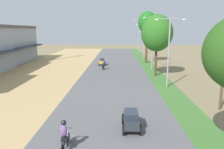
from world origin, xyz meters
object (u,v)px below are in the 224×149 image
at_px(streetlamp_far, 144,39).
at_px(car_hatchback_yellow, 102,61).
at_px(motorbike_ahead_second, 65,135).
at_px(median_tree_third, 147,23).
at_px(streetlamp_near, 169,48).
at_px(median_tree_second, 157,33).
at_px(streetlamp_farthest, 139,35).
at_px(streetlamp_mid, 153,39).
at_px(motorbike_ahead_third, 103,65).
at_px(car_sedan_charcoal, 131,119).

height_order(streetlamp_far, car_hatchback_yellow, streetlamp_far).
xyz_separation_m(car_hatchback_yellow, motorbike_ahead_second, (-0.01, -27.30, 0.11)).
height_order(median_tree_third, streetlamp_near, median_tree_third).
relative_size(median_tree_second, streetlamp_near, 1.10).
bearing_deg(streetlamp_farthest, car_hatchback_yellow, -113.81).
bearing_deg(streetlamp_near, streetlamp_mid, 90.00).
xyz_separation_m(streetlamp_farthest, motorbike_ahead_third, (-7.66, -22.53, -4.02)).
xyz_separation_m(streetlamp_farthest, car_sedan_charcoal, (-4.56, -43.18, -4.14)).
relative_size(streetlamp_mid, streetlamp_farthest, 0.96).
xyz_separation_m(car_sedan_charcoal, motorbike_ahead_second, (-3.55, -2.46, 0.11)).
distance_m(motorbike_ahead_second, motorbike_ahead_third, 23.12).
distance_m(streetlamp_far, car_sedan_charcoal, 33.44).
relative_size(median_tree_third, streetlamp_farthest, 1.11).
bearing_deg(streetlamp_farthest, motorbike_ahead_second, -100.07).
bearing_deg(motorbike_ahead_second, median_tree_second, 67.38).
distance_m(streetlamp_far, car_hatchback_yellow, 11.98).
xyz_separation_m(streetlamp_mid, car_hatchback_yellow, (-8.09, 3.74, -3.95)).
distance_m(median_tree_second, motorbike_ahead_third, 9.84).
bearing_deg(median_tree_third, streetlamp_far, 89.58).
distance_m(median_tree_second, streetlamp_far, 16.64).
bearing_deg(streetlamp_far, streetlamp_near, -90.00).
distance_m(car_sedan_charcoal, motorbike_ahead_third, 20.88).
distance_m(median_tree_third, streetlamp_far, 5.82).
height_order(car_hatchback_yellow, motorbike_ahead_second, motorbike_ahead_second).
bearing_deg(motorbike_ahead_third, streetlamp_far, 58.07).
bearing_deg(motorbike_ahead_second, streetlamp_mid, 71.02).
xyz_separation_m(streetlamp_near, streetlamp_farthest, (0.00, 32.71, 0.56)).
height_order(streetlamp_near, car_hatchback_yellow, streetlamp_near).
relative_size(car_sedan_charcoal, car_hatchback_yellow, 1.13).
height_order(car_hatchback_yellow, motorbike_ahead_third, motorbike_ahead_third).
distance_m(median_tree_third, car_sedan_charcoal, 29.14).
distance_m(streetlamp_far, motorbike_ahead_second, 36.48).
bearing_deg(car_hatchback_yellow, streetlamp_farthest, 66.19).
bearing_deg(streetlamp_near, car_hatchback_yellow, 119.38).
xyz_separation_m(median_tree_third, streetlamp_mid, (0.04, -6.91, -2.69)).
relative_size(streetlamp_mid, car_hatchback_yellow, 4.03).
relative_size(streetlamp_near, motorbike_ahead_third, 4.08).
bearing_deg(motorbike_ahead_third, streetlamp_mid, 3.37).
bearing_deg(motorbike_ahead_third, streetlamp_near, -53.05).
xyz_separation_m(streetlamp_mid, car_sedan_charcoal, (-4.56, -21.10, -3.95)).
distance_m(streetlamp_near, streetlamp_farthest, 32.71).
xyz_separation_m(streetlamp_mid, streetlamp_far, (-0.00, 11.84, -0.40)).
height_order(median_tree_third, motorbike_ahead_second, median_tree_third).
relative_size(streetlamp_near, car_sedan_charcoal, 3.25).
bearing_deg(streetlamp_farthest, median_tree_second, -90.56).
distance_m(median_tree_third, motorbike_ahead_third, 12.44).
xyz_separation_m(median_tree_second, motorbike_ahead_second, (-7.84, -18.82, -4.86)).
relative_size(streetlamp_far, car_hatchback_yellow, 3.64).
bearing_deg(car_hatchback_yellow, streetlamp_mid, -24.82).
xyz_separation_m(streetlamp_near, car_sedan_charcoal, (-4.56, -10.47, -3.58)).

